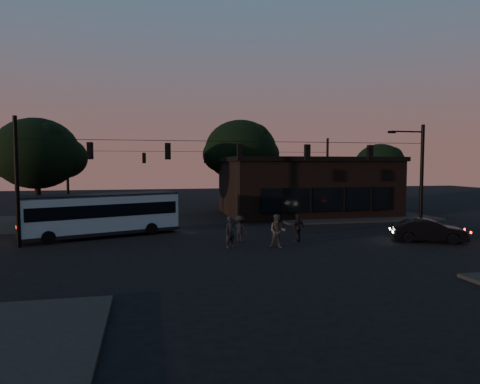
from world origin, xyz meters
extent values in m
plane|color=black|center=(0.00, 0.00, 0.00)|extent=(120.00, 120.00, 0.00)
cube|color=black|center=(12.00, 14.00, 0.07)|extent=(14.00, 10.00, 0.15)
cube|color=black|center=(-14.00, 14.00, 0.07)|extent=(14.00, 10.00, 0.15)
cube|color=black|center=(9.00, 16.00, 2.50)|extent=(15.00, 10.00, 5.00)
cube|color=black|center=(9.00, 16.00, 5.20)|extent=(15.40, 10.40, 0.40)
cube|color=black|center=(9.00, 10.88, 1.80)|extent=(11.50, 0.18, 2.00)
cylinder|color=black|center=(4.00, 22.00, 2.00)|extent=(0.44, 0.44, 4.00)
ellipsoid|color=black|center=(4.00, 22.00, 6.20)|extent=(7.60, 7.60, 6.46)
cylinder|color=black|center=(18.00, 18.00, 1.50)|extent=(0.44, 0.44, 3.00)
ellipsoid|color=black|center=(18.00, 18.00, 4.65)|extent=(5.20, 5.20, 4.42)
cylinder|color=black|center=(-14.00, 13.00, 1.80)|extent=(0.44, 0.44, 3.60)
ellipsoid|color=black|center=(-14.00, 13.00, 5.58)|extent=(6.40, 6.40, 5.44)
cylinder|color=black|center=(-13.00, 4.00, 3.75)|extent=(0.24, 0.24, 7.50)
cylinder|color=black|center=(13.00, 4.00, 3.75)|extent=(0.24, 0.24, 7.50)
cylinder|color=black|center=(0.00, 4.00, 6.20)|extent=(26.00, 0.03, 0.03)
cube|color=black|center=(-9.00, 4.00, 5.55)|extent=(0.34, 0.30, 1.00)
cube|color=black|center=(-4.50, 4.00, 5.55)|extent=(0.34, 0.30, 1.00)
cube|color=black|center=(0.00, 4.00, 5.55)|extent=(0.34, 0.30, 1.00)
cube|color=black|center=(4.50, 4.00, 5.55)|extent=(0.34, 0.30, 1.00)
cube|color=black|center=(9.00, 4.00, 5.55)|extent=(0.34, 0.30, 1.00)
cylinder|color=black|center=(-13.00, 20.00, 3.75)|extent=(0.24, 0.24, 7.50)
cylinder|color=black|center=(13.00, 20.00, 3.75)|extent=(0.24, 0.24, 7.50)
cylinder|color=black|center=(0.00, 20.00, 6.00)|extent=(26.00, 0.03, 0.03)
cube|color=black|center=(-6.00, 20.00, 5.35)|extent=(0.34, 0.30, 1.00)
cube|color=black|center=(0.00, 20.00, 5.35)|extent=(0.34, 0.30, 1.00)
cube|color=black|center=(6.00, 20.00, 5.35)|extent=(0.34, 0.30, 1.00)
cube|color=#95B3BE|center=(-8.68, 6.82, 1.57)|extent=(10.05, 5.53, 2.34)
cube|color=black|center=(-8.68, 6.82, 1.80)|extent=(9.69, 5.43, 0.81)
cube|color=black|center=(-8.68, 6.82, 2.74)|extent=(10.05, 5.53, 0.13)
cube|color=black|center=(-8.68, 6.82, 0.31)|extent=(10.16, 5.62, 0.22)
cylinder|color=black|center=(-11.54, 4.57, 0.40)|extent=(0.84, 0.49, 0.81)
cylinder|color=black|center=(-12.31, 6.68, 0.40)|extent=(0.84, 0.49, 0.81)
cylinder|color=black|center=(-5.51, 6.80, 0.40)|extent=(0.84, 0.49, 0.81)
cylinder|color=black|center=(-6.29, 8.90, 0.40)|extent=(0.84, 0.49, 0.81)
imported|color=black|center=(11.08, 0.45, 0.70)|extent=(4.51, 3.12, 1.41)
imported|color=black|center=(-1.17, 1.24, 0.90)|extent=(0.77, 0.65, 1.80)
imported|color=#363531|center=(1.46, 0.67, 0.96)|extent=(1.14, 1.02, 1.93)
imported|color=black|center=(3.23, 2.20, 0.87)|extent=(1.11, 0.81, 1.74)
imported|color=black|center=(-0.28, 2.82, 0.81)|extent=(1.17, 0.84, 1.63)
camera|label=1|loc=(-5.78, -22.43, 4.78)|focal=32.00mm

